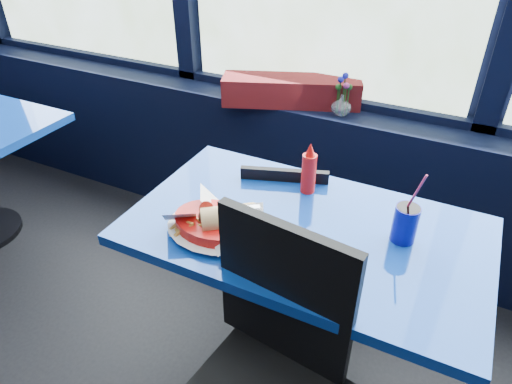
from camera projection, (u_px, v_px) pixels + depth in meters
name	position (u px, v px, depth m)	size (l,w,h in m)	color
window_sill	(308.00, 174.00, 2.50)	(5.00, 0.26, 0.80)	black
near_table	(302.00, 266.00, 1.65)	(1.20, 0.70, 0.75)	black
chair_near_front	(270.00, 369.00, 1.29)	(0.50, 0.51, 0.99)	black
chair_near_back	(298.00, 227.00, 2.01)	(0.46, 0.46, 0.80)	black
planter_box	(291.00, 91.00, 2.26)	(0.68, 0.17, 0.14)	maroon
flower_vase	(342.00, 103.00, 2.15)	(0.12, 0.12, 0.20)	silver
food_basket	(216.00, 222.00, 1.50)	(0.33, 0.33, 0.11)	red
ketchup_bottle	(309.00, 171.00, 1.68)	(0.05, 0.05, 0.20)	red
soda_cup	(405.00, 223.00, 1.45)	(0.08, 0.08, 0.27)	#0E0C8B
napkin	(194.00, 227.00, 1.54)	(0.13, 0.13, 0.00)	white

